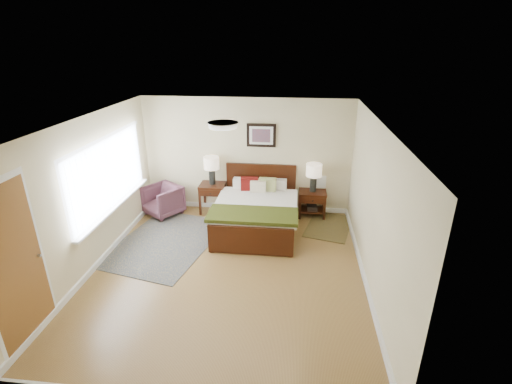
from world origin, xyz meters
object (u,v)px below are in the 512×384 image
at_px(nightstand_right, 312,201).
at_px(rug_persian, 166,242).
at_px(lamp_left, 212,166).
at_px(armchair, 163,200).
at_px(nightstand_left, 213,190).
at_px(bed, 256,207).
at_px(lamp_right, 314,173).

height_order(nightstand_right, rug_persian, nightstand_right).
bearing_deg(lamp_left, armchair, -165.80).
distance_m(nightstand_left, nightstand_right, 2.19).
xyz_separation_m(bed, rug_persian, (-1.67, -0.72, -0.49)).
relative_size(nightstand_left, lamp_left, 1.07).
relative_size(bed, nightstand_right, 3.43).
relative_size(bed, nightstand_left, 3.04).
relative_size(lamp_left, lamp_right, 1.00).
height_order(nightstand_left, lamp_left, lamp_left).
distance_m(nightstand_left, armchair, 1.11).
height_order(lamp_left, lamp_right, lamp_left).
relative_size(lamp_right, armchair, 0.84).
distance_m(lamp_right, armchair, 3.33).
xyz_separation_m(bed, armchair, (-2.12, 0.48, -0.17)).
bearing_deg(armchair, bed, 22.39).
xyz_separation_m(nightstand_left, armchair, (-1.07, -0.25, -0.20)).
bearing_deg(nightstand_right, bed, -147.11).
bearing_deg(rug_persian, nightstand_right, 39.84).
relative_size(nightstand_right, lamp_left, 0.95).
height_order(lamp_right, armchair, lamp_right).
height_order(nightstand_left, rug_persian, nightstand_left).
distance_m(bed, nightstand_left, 1.28).
distance_m(lamp_left, lamp_right, 2.19).
relative_size(lamp_left, armchair, 0.84).
distance_m(nightstand_right, armchair, 3.26).
height_order(lamp_right, rug_persian, lamp_right).
xyz_separation_m(bed, nightstand_left, (-1.05, 0.73, 0.03)).
bearing_deg(lamp_right, nightstand_right, -90.00).
relative_size(lamp_left, rug_persian, 0.26).
height_order(bed, lamp_right, lamp_right).
height_order(bed, armchair, bed).
bearing_deg(nightstand_right, armchair, -175.50).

